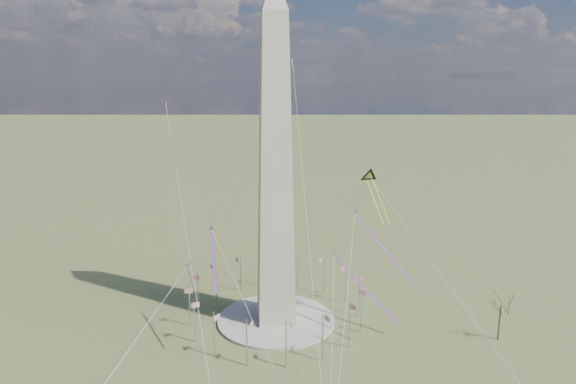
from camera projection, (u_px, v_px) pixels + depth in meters
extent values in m
plane|color=#4F5F2F|center=(276.00, 321.00, 158.02)|extent=(2000.00, 2000.00, 0.00)
cylinder|color=#B8B4A8|center=(276.00, 320.00, 157.93)|extent=(36.00, 36.00, 0.80)
cylinder|color=#BABCC1|center=(359.00, 297.00, 159.66)|extent=(0.36, 0.36, 13.00)
cube|color=#A91626|center=(358.00, 279.00, 159.75)|extent=(2.40, 0.08, 1.50)
cylinder|color=#BABCC1|center=(345.00, 285.00, 169.06)|extent=(0.36, 0.36, 13.00)
cube|color=#A91626|center=(344.00, 268.00, 168.99)|extent=(2.25, 0.99, 1.50)
cylinder|color=#BABCC1|center=(324.00, 276.00, 176.56)|extent=(0.36, 0.36, 13.00)
cube|color=#A91626|center=(321.00, 260.00, 176.17)|extent=(1.75, 1.75, 1.50)
cylinder|color=#BABCC1|center=(297.00, 271.00, 181.01)|extent=(0.36, 0.36, 13.00)
cube|color=#A91626|center=(294.00, 256.00, 180.18)|extent=(0.99, 2.25, 1.50)
cylinder|color=#BABCC1|center=(269.00, 270.00, 181.75)|extent=(0.36, 0.36, 13.00)
cube|color=#A91626|center=(265.00, 256.00, 180.43)|extent=(0.08, 2.40, 1.50)
cylinder|color=#BABCC1|center=(241.00, 273.00, 178.66)|extent=(0.36, 0.36, 13.00)
cube|color=#A91626|center=(237.00, 260.00, 176.86)|extent=(0.99, 2.25, 1.50)
cylinder|color=#BABCC1|center=(216.00, 281.00, 172.20)|extent=(0.36, 0.36, 13.00)
cube|color=#A91626|center=(213.00, 267.00, 170.03)|extent=(1.75, 1.75, 1.50)
cylinder|color=#BABCC1|center=(198.00, 292.00, 163.37)|extent=(0.36, 0.36, 13.00)
cube|color=#A91626|center=(196.00, 278.00, 160.98)|extent=(2.25, 0.99, 1.50)
cylinder|color=#BABCC1|center=(190.00, 306.00, 153.50)|extent=(0.36, 0.36, 13.00)
cube|color=#A91626|center=(189.00, 291.00, 151.08)|extent=(2.40, 0.08, 1.50)
cylinder|color=#BABCC1|center=(195.00, 321.00, 144.11)|extent=(0.36, 0.36, 13.00)
cube|color=#A91626|center=(195.00, 305.00, 141.83)|extent=(2.25, 0.99, 1.50)
cylinder|color=#BABCC1|center=(214.00, 334.00, 136.61)|extent=(0.36, 0.36, 13.00)
cube|color=#A91626|center=(217.00, 317.00, 134.66)|extent=(1.75, 1.75, 1.50)
cylinder|color=#BABCC1|center=(247.00, 343.00, 132.15)|extent=(0.36, 0.36, 13.00)
cube|color=#A91626|center=(251.00, 325.00, 130.64)|extent=(0.99, 2.25, 1.50)
cylinder|color=#BABCC1|center=(286.00, 344.00, 131.41)|extent=(0.36, 0.36, 13.00)
cube|color=#A91626|center=(291.00, 325.00, 130.39)|extent=(0.08, 2.40, 1.50)
cylinder|color=#BABCC1|center=(323.00, 338.00, 134.50)|extent=(0.36, 0.36, 13.00)
cube|color=#A91626|center=(327.00, 318.00, 133.96)|extent=(0.99, 2.25, 1.50)
cylinder|color=#BABCC1|center=(349.00, 326.00, 140.96)|extent=(0.36, 0.36, 13.00)
cube|color=#A91626|center=(352.00, 307.00, 140.79)|extent=(1.75, 1.75, 1.50)
cylinder|color=#BABCC1|center=(361.00, 311.00, 149.79)|extent=(0.36, 0.36, 13.00)
cube|color=#A91626|center=(362.00, 293.00, 149.84)|extent=(2.25, 0.99, 1.50)
cylinder|color=#4B402E|center=(499.00, 323.00, 145.61)|extent=(0.47, 0.47, 10.37)
cube|color=#DFBA0B|center=(381.00, 201.00, 154.87)|extent=(1.72, 14.86, 10.43)
cube|color=#DFBA0B|center=(375.00, 202.00, 154.49)|extent=(1.72, 14.86, 10.43)
cube|color=#371665|center=(190.00, 263.00, 155.47)|extent=(2.28, 3.48, 2.70)
cube|color=red|center=(190.00, 277.00, 156.45)|extent=(2.13, 3.00, 9.36)
cube|color=red|center=(385.00, 250.00, 141.92)|extent=(12.02, 20.63, 14.63)
cube|color=red|center=(214.00, 261.00, 136.55)|extent=(1.79, 17.51, 10.97)
cube|color=red|center=(366.00, 290.00, 153.65)|extent=(15.34, 17.75, 14.32)
cube|color=red|center=(165.00, 101.00, 178.85)|extent=(0.99, 1.65, 1.43)
cube|color=red|center=(166.00, 105.00, 179.19)|extent=(0.64, 1.24, 3.26)
cube|color=silver|center=(292.00, 60.00, 188.84)|extent=(1.60, 2.30, 1.75)
cube|color=silver|center=(292.00, 65.00, 189.26)|extent=(1.20, 1.28, 4.02)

